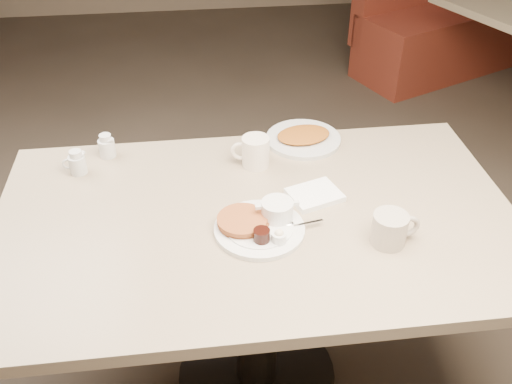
{
  "coord_description": "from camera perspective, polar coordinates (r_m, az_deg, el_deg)",
  "views": [
    {
      "loc": [
        -0.16,
        -1.29,
        1.79
      ],
      "look_at": [
        0.0,
        0.02,
        0.82
      ],
      "focal_mm": 40.68,
      "sensor_mm": 36.0,
      "label": 1
    }
  ],
  "objects": [
    {
      "name": "hash_plate",
      "position": [
        2.0,
        4.67,
        5.35
      ],
      "size": [
        0.3,
        0.3,
        0.04
      ],
      "color": "beige",
      "rests_on": "diner_table"
    },
    {
      "name": "napkin",
      "position": [
        1.74,
        5.78,
        -0.29
      ],
      "size": [
        0.18,
        0.16,
        0.02
      ],
      "color": "white",
      "rests_on": "diner_table"
    },
    {
      "name": "creamer_left",
      "position": [
        1.9,
        -17.19,
        2.75
      ],
      "size": [
        0.08,
        0.07,
        0.08
      ],
      "color": "silver",
      "rests_on": "diner_table"
    },
    {
      "name": "diner_table",
      "position": [
        1.77,
        0.08,
        -6.64
      ],
      "size": [
        1.5,
        0.9,
        0.75
      ],
      "color": "tan",
      "rests_on": "ground"
    },
    {
      "name": "coffee_mug_far",
      "position": [
        1.85,
        -0.14,
        3.98
      ],
      "size": [
        0.13,
        0.1,
        0.1
      ],
      "color": "white",
      "rests_on": "diner_table"
    },
    {
      "name": "booth_back_right",
      "position": [
        4.4,
        18.93,
        16.18
      ],
      "size": [
        1.83,
        1.95,
        1.12
      ],
      "color": "maroon",
      "rests_on": "ground"
    },
    {
      "name": "creamer_right",
      "position": [
        1.96,
        -14.48,
        4.37
      ],
      "size": [
        0.07,
        0.07,
        0.08
      ],
      "color": "silver",
      "rests_on": "diner_table"
    },
    {
      "name": "main_plate",
      "position": [
        1.6,
        0.46,
        -3.07
      ],
      "size": [
        0.31,
        0.26,
        0.07
      ],
      "color": "white",
      "rests_on": "diner_table"
    },
    {
      "name": "coffee_mug_near",
      "position": [
        1.59,
        13.11,
        -3.51
      ],
      "size": [
        0.14,
        0.1,
        0.09
      ],
      "color": "#B8AB9B",
      "rests_on": "diner_table"
    }
  ]
}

